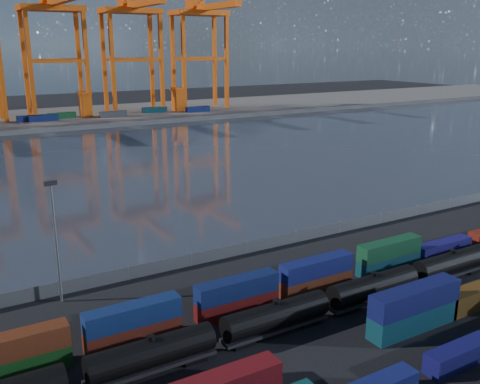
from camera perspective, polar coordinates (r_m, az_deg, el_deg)
ground at (r=68.19m, az=13.33°, el=-14.00°), size 700.00×700.00×0.00m
harbor_water at (r=156.45m, az=-14.12°, el=2.75°), size 700.00×700.00×0.00m
far_quay at (r=257.47m, az=-21.00°, el=7.24°), size 700.00×70.00×2.00m
container_row_south at (r=63.38m, az=22.33°, el=-15.45°), size 138.20×2.20×4.69m
container_row_mid at (r=67.56m, az=16.97°, el=-12.97°), size 141.81×2.60×5.54m
container_row_north at (r=66.98m, az=-3.44°, el=-12.13°), size 140.10×2.28×4.85m
tanker_string at (r=73.57m, az=14.02°, el=-9.86°), size 107.12×3.03×4.34m
waterfront_fence at (r=87.84m, az=0.67°, el=-5.97°), size 160.12×0.12×2.20m
yard_light_mast at (r=73.01m, az=-19.08°, el=-4.43°), size 1.60×0.40×16.60m
gantry_cranes at (r=247.74m, az=-23.43°, el=16.42°), size 201.75×51.36×69.55m
quay_containers at (r=241.29m, az=-23.01°, el=7.11°), size 172.58×10.99×2.60m
straddle_carriers at (r=246.49m, az=-21.31°, el=8.50°), size 140.00×7.00×11.10m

